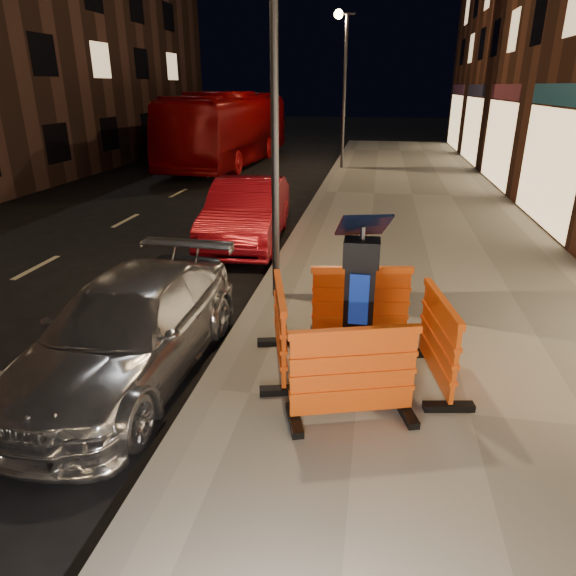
% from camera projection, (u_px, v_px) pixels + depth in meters
% --- Properties ---
extents(ground_plane, '(120.00, 120.00, 0.00)m').
position_uv_depth(ground_plane, '(208.00, 399.00, 6.14)').
color(ground_plane, black).
rests_on(ground_plane, ground).
extents(sidewalk, '(6.00, 60.00, 0.15)m').
position_uv_depth(sidewalk, '(469.00, 420.00, 5.64)').
color(sidewalk, gray).
rests_on(sidewalk, ground).
extents(kerb, '(0.30, 60.00, 0.15)m').
position_uv_depth(kerb, '(208.00, 394.00, 6.11)').
color(kerb, slate).
rests_on(kerb, ground).
extents(parking_kiosk, '(0.73, 0.73, 1.94)m').
position_uv_depth(parking_kiosk, '(359.00, 302.00, 6.05)').
color(parking_kiosk, black).
rests_on(parking_kiosk, sidewalk).
extents(barrier_front, '(1.49, 0.96, 1.08)m').
position_uv_depth(barrier_front, '(353.00, 375.00, 5.34)').
color(barrier_front, '#F95612').
rests_on(barrier_front, sidewalk).
extents(barrier_back, '(1.46, 0.79, 1.08)m').
position_uv_depth(barrier_back, '(360.00, 304.00, 7.08)').
color(barrier_back, '#F95612').
rests_on(barrier_back, sidewalk).
extents(barrier_kerbside, '(0.89, 1.49, 1.08)m').
position_uv_depth(barrier_kerbside, '(280.00, 329.00, 6.36)').
color(barrier_kerbside, '#F95612').
rests_on(barrier_kerbside, sidewalk).
extents(barrier_bldgside, '(0.81, 1.47, 1.08)m').
position_uv_depth(barrier_bldgside, '(438.00, 341.00, 6.06)').
color(barrier_bldgside, '#F95612').
rests_on(barrier_bldgside, sidewalk).
extents(car_silver, '(1.91, 4.39, 1.26)m').
position_uv_depth(car_silver, '(134.00, 373.00, 6.71)').
color(car_silver, '#B5B5BA').
rests_on(car_silver, ground).
extents(car_red, '(1.89, 4.58, 1.47)m').
position_uv_depth(car_red, '(248.00, 242.00, 12.28)').
color(car_red, maroon).
rests_on(car_red, ground).
extents(bus_doubledecker, '(3.15, 11.79, 3.26)m').
position_uv_depth(bus_doubledecker, '(231.00, 164.00, 24.65)').
color(bus_doubledecker, '#8A0408').
rests_on(bus_doubledecker, ground).
extents(street_lamp_mid, '(0.12, 0.12, 6.00)m').
position_uv_depth(street_lamp_mid, '(275.00, 111.00, 7.69)').
color(street_lamp_mid, '#3F3F44').
rests_on(street_lamp_mid, sidewalk).
extents(street_lamp_far, '(0.12, 0.12, 6.00)m').
position_uv_depth(street_lamp_far, '(344.00, 95.00, 21.44)').
color(street_lamp_far, '#3F3F44').
rests_on(street_lamp_far, sidewalk).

